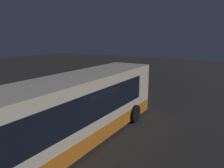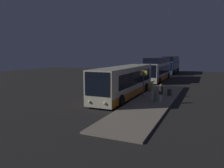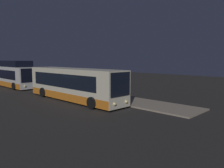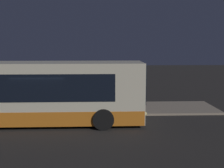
# 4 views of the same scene
# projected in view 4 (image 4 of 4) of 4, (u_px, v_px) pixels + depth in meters

# --- Properties ---
(ground) EXTENTS (80.00, 80.00, 0.00)m
(ground) POSITION_uv_depth(u_px,v_px,m) (42.00, 124.00, 15.67)
(ground) COLOR #2B2826
(platform) EXTENTS (20.00, 3.57, 0.12)m
(platform) POSITION_uv_depth(u_px,v_px,m) (52.00, 109.00, 19.01)
(platform) COLOR gray
(platform) RESTS_ON ground
(bus_lead) EXTENTS (12.56, 2.76, 3.12)m
(bus_lead) POSITION_uv_depth(u_px,v_px,m) (17.00, 94.00, 15.51)
(bus_lead) COLOR beige
(bus_lead) RESTS_ON ground
(passenger_boarding) EXTENTS (0.43, 0.57, 1.72)m
(passenger_boarding) POSITION_uv_depth(u_px,v_px,m) (43.00, 93.00, 18.57)
(passenger_boarding) COLOR silver
(passenger_boarding) RESTS_ON platform
(passenger_waiting) EXTENTS (0.45, 0.45, 1.67)m
(passenger_waiting) POSITION_uv_depth(u_px,v_px,m) (68.00, 91.00, 19.76)
(passenger_waiting) COLOR silver
(passenger_waiting) RESTS_ON platform
(suitcase) EXTENTS (0.42, 0.22, 0.95)m
(suitcase) POSITION_uv_depth(u_px,v_px,m) (59.00, 101.00, 19.25)
(suitcase) COLOR #598C59
(suitcase) RESTS_ON platform
(sign_post) EXTENTS (0.10, 0.71, 2.70)m
(sign_post) POSITION_uv_depth(u_px,v_px,m) (25.00, 83.00, 17.40)
(sign_post) COLOR #4C4C51
(sign_post) RESTS_ON platform
(trash_bin) EXTENTS (0.44, 0.44, 0.65)m
(trash_bin) POSITION_uv_depth(u_px,v_px,m) (7.00, 100.00, 19.81)
(trash_bin) COLOR #3F3F44
(trash_bin) RESTS_ON platform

